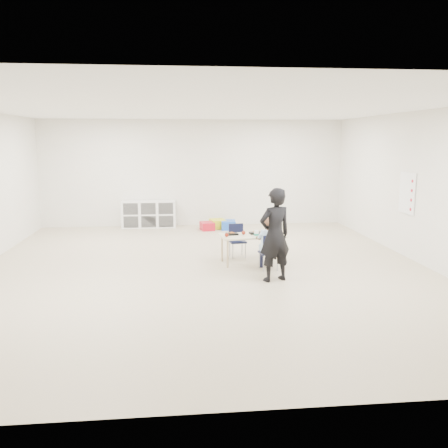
{
  "coord_description": "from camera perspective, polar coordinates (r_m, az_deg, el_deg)",
  "views": [
    {
      "loc": [
        -0.5,
        -8.13,
        2.26
      ],
      "look_at": [
        0.32,
        -0.21,
        0.85
      ],
      "focal_mm": 38.0,
      "sensor_mm": 36.0,
      "label": 1
    }
  ],
  "objects": [
    {
      "name": "bread_roll",
      "position": [
        8.75,
        5.54,
        -1.16
      ],
      "size": [
        0.09,
        0.09,
        0.07
      ],
      "primitive_type": "ellipsoid",
      "color": "tan",
      "rests_on": "table"
    },
    {
      "name": "adult",
      "position": [
        7.66,
        6.13,
        -1.32
      ],
      "size": [
        0.65,
        0.53,
        1.52
      ],
      "primitive_type": "imported",
      "rotation": [
        0.0,
        0.0,
        3.49
      ],
      "color": "black",
      "rests_on": "ground"
    },
    {
      "name": "table",
      "position": [
        8.84,
        3.41,
        -2.98
      ],
      "size": [
        1.23,
        0.72,
        0.54
      ],
      "rotation": [
        0.0,
        0.0,
        0.12
      ],
      "color": "beige",
      "rests_on": "ground"
    },
    {
      "name": "apple_near",
      "position": [
        8.78,
        2.36,
        -1.06
      ],
      "size": [
        0.07,
        0.07,
        0.07
      ],
      "primitive_type": "sphere",
      "color": "maroon",
      "rests_on": "table"
    },
    {
      "name": "apple_far",
      "position": [
        8.58,
        0.33,
        -1.32
      ],
      "size": [
        0.07,
        0.07,
        0.07
      ],
      "primitive_type": "sphere",
      "color": "maroon",
      "rests_on": "table"
    },
    {
      "name": "milk_carton",
      "position": [
        8.68,
        3.91,
        -1.11
      ],
      "size": [
        0.08,
        0.08,
        0.1
      ],
      "primitive_type": "cube",
      "rotation": [
        0.0,
        0.0,
        0.12
      ],
      "color": "white",
      "rests_on": "table"
    },
    {
      "name": "rules_poster",
      "position": [
        9.87,
        21.17,
        3.48
      ],
      "size": [
        0.02,
        0.6,
        0.8
      ],
      "primitive_type": "cube",
      "color": "white",
      "rests_on": "room"
    },
    {
      "name": "bin_yellow",
      "position": [
        12.35,
        -0.76,
        0.03
      ],
      "size": [
        0.43,
        0.52,
        0.23
      ],
      "primitive_type": "cube",
      "rotation": [
        0.0,
        0.0,
        0.17
      ],
      "color": "yellow",
      "rests_on": "ground"
    },
    {
      "name": "chair_far",
      "position": [
        9.27,
        1.64,
        -2.04
      ],
      "size": [
        0.34,
        0.33,
        0.64
      ],
      "primitive_type": null,
      "rotation": [
        0.0,
        0.0,
        0.12
      ],
      "color": "black",
      "rests_on": "ground"
    },
    {
      "name": "lunch_tray_far",
      "position": [
        8.77,
        0.96,
        -1.21
      ],
      "size": [
        0.24,
        0.19,
        0.03
      ],
      "primitive_type": "cube",
      "rotation": [
        0.0,
        0.0,
        0.12
      ],
      "color": "black",
      "rests_on": "table"
    },
    {
      "name": "lunch_tray_near",
      "position": [
        8.88,
        3.81,
        -1.09
      ],
      "size": [
        0.24,
        0.19,
        0.03
      ],
      "primitive_type": "cube",
      "rotation": [
        0.0,
        0.0,
        0.12
      ],
      "color": "black",
      "rests_on": "table"
    },
    {
      "name": "bin_blue",
      "position": [
        12.19,
        0.53,
        -0.11
      ],
      "size": [
        0.38,
        0.48,
        0.22
      ],
      "primitive_type": "cube",
      "rotation": [
        0.0,
        0.0,
        -0.06
      ],
      "color": "blue",
      "rests_on": "ground"
    },
    {
      "name": "chair_near",
      "position": [
        8.39,
        5.37,
        -3.37
      ],
      "size": [
        0.34,
        0.33,
        0.64
      ],
      "primitive_type": null,
      "rotation": [
        0.0,
        0.0,
        0.12
      ],
      "color": "black",
      "rests_on": "ground"
    },
    {
      "name": "child",
      "position": [
        8.35,
        5.39,
        -2.13
      ],
      "size": [
        0.48,
        0.48,
        1.01
      ],
      "primitive_type": null,
      "rotation": [
        0.0,
        0.0,
        0.12
      ],
      "color": "#BADCFB",
      "rests_on": "chair_near"
    },
    {
      "name": "room",
      "position": [
        8.19,
        -2.39,
        4.0
      ],
      "size": [
        9.0,
        9.02,
        2.8
      ],
      "color": "beige",
      "rests_on": "ground"
    },
    {
      "name": "cubby_shelf",
      "position": [
        12.58,
        -9.03,
        1.18
      ],
      "size": [
        1.4,
        0.4,
        0.7
      ],
      "primitive_type": "cube",
      "color": "white",
      "rests_on": "ground"
    },
    {
      "name": "bin_red",
      "position": [
        12.1,
        -2.04,
        -0.25
      ],
      "size": [
        0.38,
        0.46,
        0.2
      ],
      "primitive_type": "cube",
      "rotation": [
        0.0,
        0.0,
        0.17
      ],
      "color": "red",
      "rests_on": "ground"
    }
  ]
}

